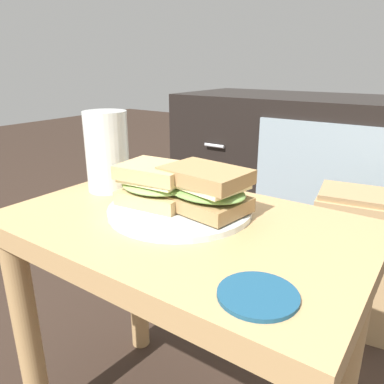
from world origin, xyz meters
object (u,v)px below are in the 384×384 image
Objects in this scene: sandwich_front at (156,184)px; coaster at (258,295)px; tv_cabinet at (304,173)px; paper_bag at (352,263)px; plate at (180,209)px; beer_glass at (107,152)px; sandwich_back at (205,189)px.

sandwich_front is 1.51× the size of coaster.
tv_cabinet is at bearing 105.92° from coaster.
sandwich_front is 0.64m from paper_bag.
paper_bag is at bearing 69.25° from plate.
plate is 0.20m from beer_glass.
sandwich_back is at bearing 11.13° from sandwich_front.
sandwich_back is 0.60m from paper_bag.
beer_glass is at bearing 157.75° from coaster.
sandwich_front is (-0.04, -0.01, 0.04)m from plate.
sandwich_front is at bearing -86.72° from tv_cabinet.
sandwich_front is (0.05, -0.93, 0.21)m from tv_cabinet.
sandwich_back reaches higher than sandwich_front.
sandwich_back is at bearing -2.10° from beer_glass.
paper_bag is (0.37, 0.49, -0.34)m from beer_glass.
paper_bag is at bearing 73.40° from sandwich_back.
sandwich_back reaches higher than paper_bag.
sandwich_front is 0.87× the size of beer_glass.
beer_glass is 0.43m from coaster.
sandwich_back reaches higher than plate.
tv_cabinet is at bearing 95.96° from plate.
beer_glass reaches higher than paper_bag.
tv_cabinet is at bearing 93.28° from sandwich_front.
plate is 0.06m from sandwich_back.
tv_cabinet is 2.43× the size of paper_bag.
tv_cabinet is at bearing 124.28° from paper_bag.
paper_bag is (0.15, 0.49, -0.31)m from sandwich_back.
beer_glass is (-0.23, 0.01, 0.03)m from sandwich_back.
tv_cabinet is 0.95m from sandwich_back.
tv_cabinet is at bearing 98.67° from sandwich_back.
coaster is (0.39, -0.16, -0.07)m from beer_glass.
plate is at bearing 145.47° from coaster.
plate is 0.60m from paper_bag.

